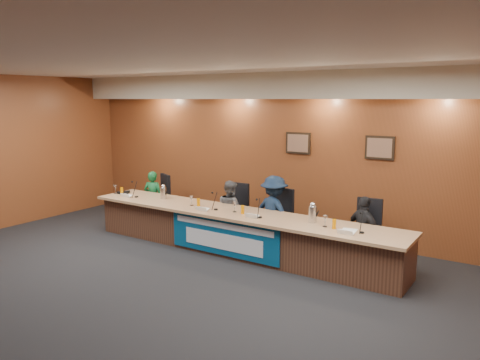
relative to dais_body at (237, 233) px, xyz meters
The scene contains 39 objects.
floor 2.43m from the dais_body, 90.00° to the right, with size 10.00×10.00×0.00m, color black.
ceiling 3.73m from the dais_body, 90.00° to the right, with size 10.00×8.00×0.04m, color silver.
wall_back 2.03m from the dais_body, 90.00° to the left, with size 10.00×0.04×3.20m, color brown.
soffit 2.93m from the dais_body, 90.00° to the left, with size 10.00×0.50×0.50m, color beige.
dais_body is the anchor object (origin of this frame).
dais_top 0.38m from the dais_body, 90.00° to the right, with size 6.10×0.95×0.05m, color #A67B55.
banner 0.42m from the dais_body, 90.00° to the right, with size 2.20×0.02×0.65m, color navy.
banner_text_upper 0.49m from the dais_body, 90.00° to the right, with size 2.00×0.01×0.10m, color silver.
banner_text_lower 0.43m from the dais_body, 90.00° to the right, with size 1.60×0.01×0.28m, color silver.
wall_photo_left 2.21m from the dais_body, 75.71° to the left, with size 0.52×0.04×0.42m, color black.
wall_photo_right 2.95m from the dais_body, 38.13° to the left, with size 0.52×0.04×0.42m, color black.
panelist_a 2.62m from the dais_body, 167.74° to the left, with size 0.43×0.28×1.17m, color #105026.
panelist_b 0.79m from the dais_body, 132.80° to the left, with size 0.57×0.44×1.17m, color #4D4E52.
panelist_c 0.78m from the dais_body, 51.04° to the left, with size 0.87×0.50×1.35m, color #102037.
panelist_d 2.20m from the dais_body, 14.68° to the left, with size 0.68×0.28×1.16m, color black.
office_chair_a 2.63m from the dais_body, 165.61° to the left, with size 0.48×0.48×0.08m, color black.
office_chair_b 0.84m from the dais_body, 128.11° to the left, with size 0.48×0.48×0.08m, color black.
office_chair_c 0.80m from the dais_body, 55.59° to the left, with size 0.48×0.48×0.08m, color black.
office_chair_d 2.21m from the dais_body, 17.18° to the left, with size 0.48×0.48×0.08m, color black.
nameplate_a 2.58m from the dais_body, behind, with size 0.24×0.06×0.09m, color white.
microphone_a 2.38m from the dais_body, behind, with size 0.07×0.07×0.02m, color black.
juice_glass_a 2.83m from the dais_body, behind, with size 0.06×0.06×0.15m, color orange.
water_glass_a 3.01m from the dais_body, behind, with size 0.08×0.08×0.18m, color silver.
nameplate_b 0.77m from the dais_body, 147.83° to the right, with size 0.24×0.06×0.09m, color white.
microphone_b 0.56m from the dais_body, 159.70° to the right, with size 0.07×0.07×0.02m, color black.
juice_glass_b 0.92m from the dais_body, behind, with size 0.06×0.06×0.15m, color orange.
water_glass_b 1.06m from the dais_body, behind, with size 0.08×0.08×0.18m, color silver.
nameplate_c 0.70m from the dais_body, 29.73° to the right, with size 0.24×0.06×0.09m, color white.
microphone_c 0.74m from the dais_body, 17.24° to the right, with size 0.07×0.07×0.02m, color black.
juice_glass_c 0.53m from the dais_body, 29.84° to the right, with size 0.06×0.06×0.15m, color orange.
water_glass_c 0.50m from the dais_body, 82.36° to the right, with size 0.08×0.08×0.18m, color silver.
nameplate_d 2.20m from the dais_body, ahead, with size 0.24×0.06×0.09m, color white.
microphone_d 2.35m from the dais_body, ahead, with size 0.07×0.07×0.02m, color black.
juice_glass_d 1.94m from the dais_body, ahead, with size 0.06×0.06×0.15m, color orange.
water_glass_d 1.78m from the dais_body, ahead, with size 0.08×0.08×0.18m, color silver.
carafe_left 1.85m from the dais_body, behind, with size 0.12×0.12×0.23m, color silver.
carafe_right 1.54m from the dais_body, ahead, with size 0.13×0.13×0.26m, color silver.
speakerphone 2.83m from the dais_body, behind, with size 0.32×0.32×0.05m, color black.
paper_stack 2.15m from the dais_body, ahead, with size 0.22×0.30×0.01m, color white.
Camera 1 is at (4.48, -4.27, 2.70)m, focal length 35.00 mm.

